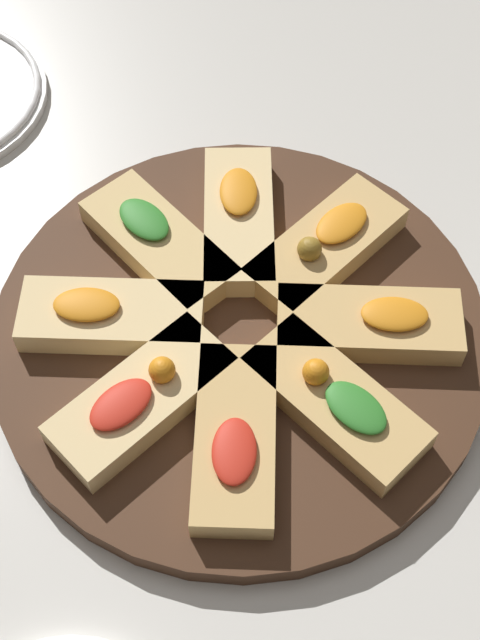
# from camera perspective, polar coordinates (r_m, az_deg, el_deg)

# --- Properties ---
(ground_plane) EXTENTS (3.00, 3.00, 0.00)m
(ground_plane) POSITION_cam_1_polar(r_m,az_deg,el_deg) (0.80, 0.00, -1.37)
(ground_plane) COLOR beige
(serving_board) EXTENTS (0.44, 0.44, 0.02)m
(serving_board) POSITION_cam_1_polar(r_m,az_deg,el_deg) (0.79, 0.00, -0.94)
(serving_board) COLOR #422819
(serving_board) RESTS_ON ground_plane
(focaccia_slice_0) EXTENTS (0.17, 0.14, 0.04)m
(focaccia_slice_0) POSITION_cam_1_polar(r_m,az_deg,el_deg) (0.82, 5.52, 4.76)
(focaccia_slice_0) COLOR tan
(focaccia_slice_0) RESTS_ON serving_board
(focaccia_slice_1) EXTENTS (0.17, 0.09, 0.03)m
(focaccia_slice_1) POSITION_cam_1_polar(r_m,az_deg,el_deg) (0.84, -0.09, 6.56)
(focaccia_slice_1) COLOR #E5C689
(focaccia_slice_1) RESTS_ON serving_board
(focaccia_slice_2) EXTENTS (0.15, 0.16, 0.03)m
(focaccia_slice_2) POSITION_cam_1_polar(r_m,az_deg,el_deg) (0.82, -5.26, 4.98)
(focaccia_slice_2) COLOR #DBB775
(focaccia_slice_2) RESTS_ON serving_board
(focaccia_slice_3) EXTENTS (0.09, 0.17, 0.03)m
(focaccia_slice_3) POSITION_cam_1_polar(r_m,az_deg,el_deg) (0.78, -8.30, 0.29)
(focaccia_slice_3) COLOR #E5C689
(focaccia_slice_3) RESTS_ON serving_board
(focaccia_slice_4) EXTENTS (0.17, 0.14, 0.04)m
(focaccia_slice_4) POSITION_cam_1_polar(r_m,az_deg,el_deg) (0.74, -6.33, -5.00)
(focaccia_slice_4) COLOR #E5C689
(focaccia_slice_4) RESTS_ON serving_board
(focaccia_slice_5) EXTENTS (0.17, 0.09, 0.03)m
(focaccia_slice_5) POSITION_cam_1_polar(r_m,az_deg,el_deg) (0.72, -0.31, -7.57)
(focaccia_slice_5) COLOR tan
(focaccia_slice_5) RESTS_ON serving_board
(focaccia_slice_6) EXTENTS (0.14, 0.17, 0.04)m
(focaccia_slice_6) POSITION_cam_1_polar(r_m,az_deg,el_deg) (0.73, 6.15, -5.17)
(focaccia_slice_6) COLOR tan
(focaccia_slice_6) RESTS_ON serving_board
(focaccia_slice_7) EXTENTS (0.09, 0.17, 0.03)m
(focaccia_slice_7) POSITION_cam_1_polar(r_m,az_deg,el_deg) (0.78, 8.35, -0.23)
(focaccia_slice_7) COLOR tan
(focaccia_slice_7) RESTS_ON serving_board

